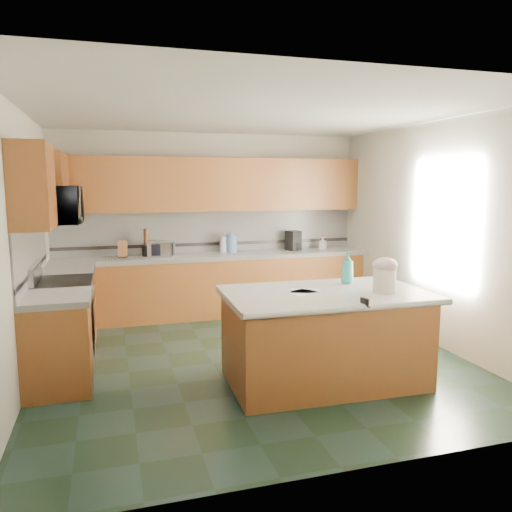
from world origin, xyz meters
name	(u,v)px	position (x,y,z in m)	size (l,w,h in m)	color
floor	(252,359)	(0.00, 0.00, 0.00)	(4.60, 4.60, 0.00)	black
ceiling	(252,112)	(0.00, 0.00, 2.70)	(4.60, 4.60, 0.00)	white
wall_back	(210,223)	(0.00, 2.32, 1.35)	(4.60, 0.04, 2.70)	beige
wall_front	(351,280)	(0.00, -2.32, 1.35)	(4.60, 0.04, 2.70)	beige
wall_left	(19,248)	(-2.32, 0.00, 1.35)	(0.04, 4.60, 2.70)	beige
wall_right	(435,234)	(2.32, 0.00, 1.35)	(0.04, 4.60, 2.70)	beige
back_base_cab	(215,287)	(0.00, 2.00, 0.43)	(4.60, 0.60, 0.86)	#411C0A
back_countertop	(215,256)	(0.00, 2.00, 0.89)	(4.60, 0.64, 0.06)	white
back_upper_cab	(212,185)	(0.00, 2.13, 1.94)	(4.60, 0.33, 0.78)	#411C0A
back_backsplash	(211,231)	(0.00, 2.29, 1.24)	(4.60, 0.02, 0.63)	silver
back_accent_band	(211,244)	(0.00, 2.28, 1.04)	(4.60, 0.01, 0.05)	black
left_base_cab_rear	(69,307)	(-2.00, 1.29, 0.43)	(0.60, 0.82, 0.86)	#411C0A
left_counter_rear	(67,271)	(-2.00, 1.29, 0.89)	(0.64, 0.82, 0.06)	white
left_base_cab_front	(58,345)	(-2.00, -0.24, 0.43)	(0.60, 0.72, 0.86)	#411C0A
left_counter_front	(55,298)	(-2.00, -0.24, 0.89)	(0.64, 0.72, 0.06)	white
left_backsplash	(32,252)	(-2.29, 0.55, 1.24)	(0.02, 2.30, 0.63)	silver
left_accent_band	(33,270)	(-2.28, 0.55, 1.04)	(0.01, 2.30, 0.05)	black
left_upper_cab_rear	(52,185)	(-2.13, 1.42, 1.94)	(0.33, 1.09, 0.78)	#411C0A
left_upper_cab_front	(32,186)	(-2.13, -0.24, 1.94)	(0.33, 0.72, 0.78)	#411C0A
range_body	(64,324)	(-2.00, 0.50, 0.44)	(0.60, 0.76, 0.88)	#B7B7BC
range_oven_door	(92,325)	(-1.71, 0.50, 0.40)	(0.02, 0.68, 0.55)	black
range_cooktop	(62,282)	(-2.00, 0.50, 0.90)	(0.62, 0.78, 0.04)	black
range_handle	(93,291)	(-1.68, 0.50, 0.78)	(0.02, 0.02, 0.66)	#B7B7BC
range_backguard	(35,273)	(-2.26, 0.50, 1.02)	(0.06, 0.76, 0.18)	#B7B7BC
microwave	(57,205)	(-2.00, 0.50, 1.73)	(0.73, 0.50, 0.41)	#B7B7BC
island_base	(324,340)	(0.51, -0.81, 0.43)	(1.86, 1.06, 0.86)	#411C0A
island_top	(325,294)	(0.51, -0.81, 0.89)	(1.96, 1.16, 0.06)	white
island_bullnose	(353,309)	(0.51, -1.39, 0.89)	(0.06, 0.06, 1.96)	white
treat_jar	(384,280)	(1.05, -0.98, 1.03)	(0.22, 0.22, 0.23)	silver
treat_jar_lid	(385,265)	(1.05, -0.98, 1.18)	(0.24, 0.24, 0.15)	beige
treat_jar_knob	(385,260)	(1.05, -0.98, 1.23)	(0.03, 0.03, 0.08)	tan
treat_jar_knob_end_l	(382,260)	(1.01, -0.98, 1.23)	(0.04, 0.04, 0.04)	tan
treat_jar_knob_end_r	(389,260)	(1.09, -0.98, 1.23)	(0.04, 0.04, 0.04)	tan
soap_bottle_island	(348,268)	(0.90, -0.50, 1.08)	(0.13, 0.13, 0.33)	teal
paper_sheet_a	(301,292)	(0.27, -0.79, 0.92)	(0.28, 0.21, 0.00)	white
paper_sheet_b	(305,291)	(0.33, -0.73, 0.92)	(0.28, 0.21, 0.00)	white
clamp_body	(365,303)	(0.63, -1.37, 0.93)	(0.03, 0.09, 0.08)	black
clamp_handle	(368,306)	(0.63, -1.42, 0.91)	(0.01, 0.01, 0.06)	black
knife_block	(123,249)	(-1.31, 2.05, 1.04)	(0.13, 0.10, 0.23)	#472814
utensil_crock	(147,251)	(-0.98, 2.08, 1.00)	(0.13, 0.13, 0.16)	black
utensil_bundle	(146,237)	(-0.98, 2.08, 1.20)	(0.07, 0.07, 0.24)	#472814
toaster_oven	(161,249)	(-0.77, 2.05, 1.02)	(0.35, 0.24, 0.20)	#B7B7BC
toaster_oven_door	(162,250)	(-0.77, 1.94, 1.02)	(0.31, 0.01, 0.16)	black
paper_towel	(223,245)	(0.16, 2.10, 1.04)	(0.11, 0.11, 0.25)	white
paper_towel_base	(223,252)	(0.16, 2.10, 0.93)	(0.17, 0.17, 0.01)	#B7B7BC
water_jug	(232,244)	(0.27, 2.06, 1.06)	(0.17, 0.17, 0.28)	#6286C5
water_jug_neck	(232,233)	(0.27, 2.06, 1.22)	(0.08, 0.08, 0.04)	#6286C5
coffee_maker	(293,241)	(1.27, 2.08, 1.07)	(0.18, 0.20, 0.30)	black
coffee_carafe	(294,247)	(1.27, 2.04, 0.98)	(0.13, 0.13, 0.13)	black
soap_bottle_back	(323,243)	(1.76, 2.05, 1.02)	(0.09, 0.09, 0.20)	white
soap_back_cap	(323,236)	(1.76, 2.05, 1.14)	(0.02, 0.02, 0.03)	red
window_light_proxy	(444,223)	(2.29, -0.20, 1.50)	(0.02, 1.40, 1.10)	white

